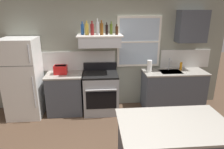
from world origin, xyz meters
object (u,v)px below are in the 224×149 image
object	(u,v)px
bottle_brown_stout	(117,30)
dish_soap_bottle	(181,66)
bottle_clear_tall	(97,28)
refrigerator	(23,78)
toaster	(61,70)
bottle_olive_oil_square	(111,29)
bottle_balsamic_dark	(107,29)
stove_range	(101,92)
bottle_blue_liqueur	(82,29)
paper_towel_roll	(149,66)
bottle_amber_wine	(102,29)
bottle_red_label_wine	(92,29)
bottle_champagne_gold_foil	(87,29)

from	to	relation	value
bottle_brown_stout	dish_soap_bottle	bearing A→B (deg)	2.19
bottle_clear_tall	refrigerator	bearing A→B (deg)	-174.36
toaster	dish_soap_bottle	bearing A→B (deg)	1.58
refrigerator	bottle_olive_oil_square	bearing A→B (deg)	4.72
bottle_olive_oil_square	dish_soap_bottle	size ratio (longest dim) A/B	1.54
bottle_balsamic_dark	stove_range	bearing A→B (deg)	-140.66
stove_range	bottle_clear_tall	bearing A→B (deg)	107.93
bottle_olive_oil_square	bottle_brown_stout	xyz separation A→B (m)	(0.11, -0.05, -0.02)
refrigerator	bottle_brown_stout	distance (m)	2.24
stove_range	bottle_brown_stout	world-z (taller)	bottle_brown_stout
stove_range	bottle_balsamic_dark	bearing A→B (deg)	39.34
refrigerator	bottle_blue_liqueur	bearing A→B (deg)	7.69
paper_towel_roll	bottle_amber_wine	bearing A→B (deg)	178.46
bottle_brown_stout	bottle_balsamic_dark	bearing A→B (deg)	167.42
toaster	bottle_red_label_wine	size ratio (longest dim) A/B	1.02
stove_range	bottle_blue_liqueur	bearing A→B (deg)	157.27
dish_soap_bottle	bottle_red_label_wine	bearing A→B (deg)	-177.68
refrigerator	toaster	world-z (taller)	refrigerator
toaster	refrigerator	bearing A→B (deg)	-173.84
bottle_red_label_wine	bottle_brown_stout	xyz separation A→B (m)	(0.52, 0.02, -0.03)
bottle_blue_liqueur	bottle_champagne_gold_foil	world-z (taller)	bottle_champagne_gold_foil
toaster	bottle_balsamic_dark	distance (m)	1.33
bottle_blue_liqueur	bottle_balsamic_dark	bearing A→B (deg)	-2.78
bottle_red_label_wine	bottle_olive_oil_square	size ratio (longest dim) A/B	1.05
toaster	paper_towel_roll	world-z (taller)	paper_towel_roll
bottle_red_label_wine	bottle_amber_wine	xyz separation A→B (m)	(0.20, 0.01, 0.00)
bottle_blue_liqueur	bottle_amber_wine	xyz separation A→B (m)	(0.40, -0.09, 0.01)
paper_towel_roll	stove_range	bearing A→B (deg)	-178.06
toaster	bottle_red_label_wine	bearing A→B (deg)	-0.55
bottle_blue_liqueur	bottle_amber_wine	world-z (taller)	bottle_amber_wine
stove_range	bottle_amber_wine	distance (m)	1.41
refrigerator	bottle_clear_tall	world-z (taller)	bottle_clear_tall
paper_towel_roll	bottle_brown_stout	bearing A→B (deg)	176.74
bottle_blue_liqueur	bottle_amber_wine	size ratio (longest dim) A/B	0.91
bottle_blue_liqueur	paper_towel_roll	distance (m)	1.68
toaster	bottle_blue_liqueur	world-z (taller)	bottle_blue_liqueur
bottle_brown_stout	paper_towel_roll	world-z (taller)	bottle_brown_stout
refrigerator	bottle_clear_tall	size ratio (longest dim) A/B	5.05
bottle_champagne_gold_foil	bottle_clear_tall	distance (m)	0.23
bottle_balsamic_dark	dish_soap_bottle	bearing A→B (deg)	0.37
stove_range	bottle_blue_liqueur	distance (m)	1.45
stove_range	bottle_brown_stout	xyz separation A→B (m)	(0.36, 0.08, 1.37)
bottle_balsamic_dark	bottle_olive_oil_square	world-z (taller)	bottle_olive_oil_square
bottle_champagne_gold_foil	paper_towel_roll	size ratio (longest dim) A/B	1.08
bottle_amber_wine	bottle_brown_stout	size ratio (longest dim) A/B	1.38
bottle_olive_oil_square	paper_towel_roll	bearing A→B (deg)	-6.49
refrigerator	bottle_red_label_wine	distance (m)	1.81
stove_range	bottle_olive_oil_square	size ratio (longest dim) A/B	3.94
bottle_champagne_gold_foil	bottle_clear_tall	xyz separation A→B (m)	(0.22, 0.03, 0.02)
dish_soap_bottle	bottle_brown_stout	bearing A→B (deg)	-177.81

